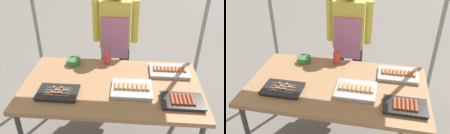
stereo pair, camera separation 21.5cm
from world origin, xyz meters
TOP-DOWN VIEW (x-y plane):
  - stall_table at (0.00, 0.00)m, footprint 1.60×0.90m
  - tray_grilled_sausages at (0.18, -0.08)m, footprint 0.35×0.28m
  - tray_meat_skewers at (-0.44, -0.19)m, footprint 0.35×0.23m
  - tray_pork_links at (0.59, -0.22)m, footprint 0.34×0.22m
  - tray_spring_rolls at (0.54, 0.24)m, footprint 0.38×0.25m
  - condiment_bowl at (-0.42, 0.33)m, footprint 0.14×0.14m
  - drink_cup_near_edge at (-0.08, 0.37)m, footprint 0.07×0.07m
  - vendor_woman at (-0.02, 0.78)m, footprint 0.52×0.22m

SIDE VIEW (x-z plane):
  - stall_table at x=0.00m, z-range 0.32..1.07m
  - tray_meat_skewers at x=-0.44m, z-range 0.75..0.79m
  - tray_spring_rolls at x=0.54m, z-range 0.74..0.80m
  - tray_pork_links at x=0.59m, z-range 0.75..0.80m
  - tray_grilled_sausages at x=0.18m, z-range 0.74..0.80m
  - condiment_bowl at x=-0.42m, z-range 0.75..0.81m
  - drink_cup_near_edge at x=-0.08m, z-range 0.75..0.87m
  - vendor_woman at x=-0.02m, z-range 0.13..1.63m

